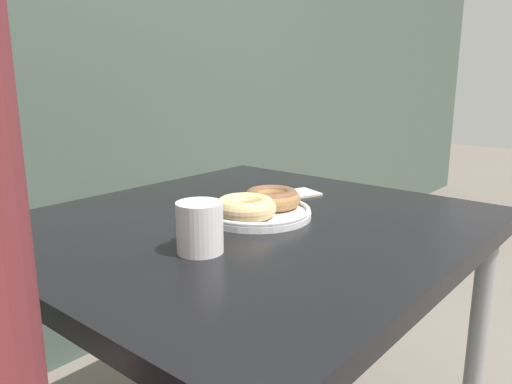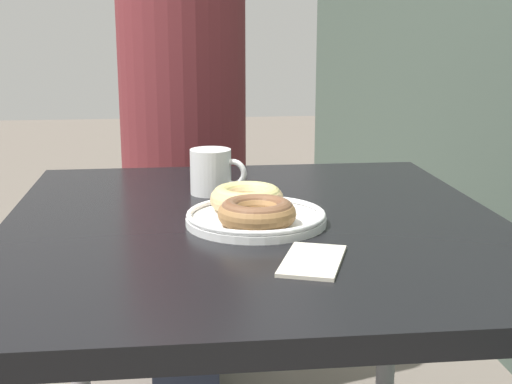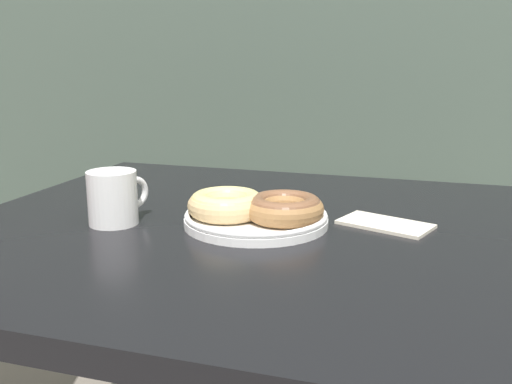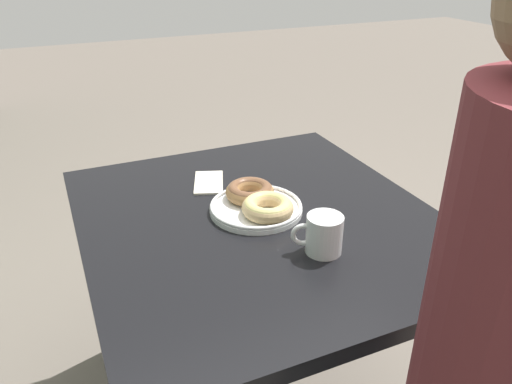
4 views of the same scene
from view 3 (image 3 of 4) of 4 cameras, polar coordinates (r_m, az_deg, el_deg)
dining_table at (r=1.05m, az=-1.40°, el=-7.17°), size 1.02×0.93×0.74m
donut_plate at (r=1.00m, az=-0.09°, el=-1.84°), size 0.30×0.26×0.06m
coffee_mug at (r=1.04m, az=-14.03°, el=-0.47°), size 0.09×0.12×0.10m
napkin at (r=1.03m, az=12.80°, el=-3.15°), size 0.18×0.13×0.01m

